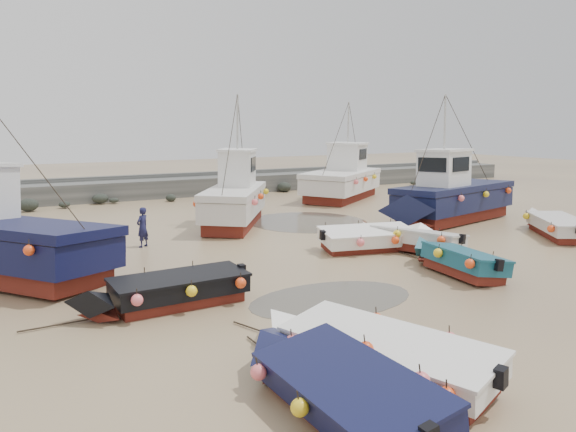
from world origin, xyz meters
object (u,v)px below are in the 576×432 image
Objects in this scene: cabin_boat_2 at (448,196)px; person at (143,247)px; dinghy_6 at (409,236)px; dinghy_2 at (455,257)px; dinghy_1 at (340,380)px; cabin_boat_3 at (345,178)px; dinghy_3 at (556,223)px; dinghy_4 at (167,288)px; dinghy_0 at (373,346)px; dinghy_5 at (376,236)px; cabin_boat_1 at (236,196)px.

cabin_boat_2 is 6.55× the size of person.
dinghy_2 is at bearing -126.65° from dinghy_6.
dinghy_1 and dinghy_6 have the same top height.
cabin_boat_3 reaches higher than dinghy_6.
cabin_boat_2 reaches higher than dinghy_3.
dinghy_2 is at bearing -100.05° from dinghy_4.
dinghy_0 and dinghy_2 have the same top height.
dinghy_1 is 1.03× the size of dinghy_5.
dinghy_4 is 1.01× the size of dinghy_5.
dinghy_0 reaches higher than person.
cabin_boat_2 is (9.33, -4.70, -0.03)m from cabin_boat_1.
dinghy_0 is 6.28m from dinghy_4.
dinghy_1 is at bearing -156.75° from dinghy_6.
dinghy_2 and dinghy_3 have the same top height.
dinghy_6 is at bearing 80.87° from dinghy_2.
dinghy_0 is 4.03× the size of person.
dinghy_1 is at bearing -119.59° from dinghy_3.
dinghy_5 is (-0.06, 4.12, -0.02)m from dinghy_2.
cabin_boat_1 is 11.49m from cabin_boat_3.
dinghy_4 and dinghy_5 have the same top height.
cabin_boat_3 reaches higher than dinghy_3.
cabin_boat_1 is 6.28m from person.
dinghy_4 is at bearing 93.22° from dinghy_0.
cabin_boat_3 reaches higher than dinghy_4.
dinghy_1 is 14.55m from person.
cabin_boat_3 is at bearing 54.86° from dinghy_1.
dinghy_0 is 13.65m from person.
dinghy_0 is 8.31m from dinghy_2.
dinghy_1 is 1.18× the size of dinghy_2.
dinghy_0 is 1.69m from dinghy_1.
cabin_boat_3 reaches higher than dinghy_2.
cabin_boat_3 is at bearing -49.00° from dinghy_4.
cabin_boat_2 is 1.11× the size of cabin_boat_3.
dinghy_3 is at bearing 23.26° from dinghy_2.
dinghy_5 is 15.34m from cabin_boat_3.
dinghy_1 is 6.81m from dinghy_4.
person is (-7.87, 8.99, -0.57)m from dinghy_2.
dinghy_0 is at bearing 58.49° from person.
dinghy_5 is (8.26, 9.66, 0.00)m from dinghy_1.
dinghy_4 is at bearing -88.29° from cabin_boat_1.
cabin_boat_2 is (6.83, 7.27, 0.76)m from dinghy_2.
person is (0.45, 14.54, -0.55)m from dinghy_1.
dinghy_4 is (-2.37, 5.82, 0.01)m from dinghy_0.
dinghy_2 reaches higher than person.
cabin_boat_1 is at bearing 91.49° from dinghy_6.
dinghy_0 is 1.10× the size of dinghy_5.
cabin_boat_3 is at bearing 162.62° from dinghy_5.
cabin_boat_1 and cabin_boat_2 have the same top height.
cabin_boat_1 is at bearing 174.78° from dinghy_3.
dinghy_1 is 1.02× the size of dinghy_4.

